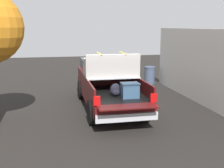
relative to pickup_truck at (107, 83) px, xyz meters
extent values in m
plane|color=black|center=(-0.35, 0.00, -0.95)|extent=(40.00, 40.00, 0.00)
cube|color=#470F0F|center=(-0.35, 0.00, -0.33)|extent=(5.50, 1.92, 0.46)
cube|color=black|center=(-1.55, 0.00, -0.08)|extent=(2.80, 1.80, 0.04)
cube|color=#470F0F|center=(-1.55, 0.93, 0.15)|extent=(2.80, 0.06, 0.50)
cube|color=#470F0F|center=(-1.55, -0.93, 0.15)|extent=(2.80, 0.06, 0.50)
cube|color=#470F0F|center=(-0.18, 0.00, 0.15)|extent=(0.06, 1.80, 0.50)
cube|color=#470F0F|center=(-3.23, 0.00, -0.08)|extent=(0.55, 1.80, 0.04)
cube|color=#B2B2B7|center=(-0.78, 0.00, 0.42)|extent=(1.25, 1.92, 0.04)
cube|color=#470F0F|center=(1.00, 0.00, 0.15)|extent=(2.30, 1.92, 0.50)
cube|color=#2D3842|center=(0.90, 0.00, 0.63)|extent=(1.94, 1.76, 0.46)
cube|color=#470F0F|center=(2.35, 0.00, 0.09)|extent=(0.40, 1.82, 0.38)
cube|color=#B2B2B7|center=(-3.07, 0.00, -0.44)|extent=(0.24, 1.92, 0.24)
cube|color=red|center=(-2.97, 0.88, 0.08)|extent=(0.06, 0.20, 0.28)
cube|color=red|center=(-2.97, -0.88, 0.08)|extent=(0.06, 0.20, 0.28)
cylinder|color=black|center=(1.40, 0.88, -0.54)|extent=(0.83, 0.30, 0.83)
cylinder|color=black|center=(1.40, -0.88, -0.54)|extent=(0.83, 0.30, 0.83)
cylinder|color=black|center=(-2.10, 0.88, -0.54)|extent=(0.83, 0.30, 0.83)
cylinder|color=black|center=(-2.10, -0.88, -0.54)|extent=(0.83, 0.30, 0.83)
cube|color=#335170|center=(-2.27, -0.32, 0.16)|extent=(0.40, 0.55, 0.45)
cube|color=#23394E|center=(-2.27, -0.32, 0.41)|extent=(0.44, 0.59, 0.05)
ellipsoid|color=black|center=(-1.96, 0.09, 0.15)|extent=(0.20, 0.37, 0.43)
ellipsoid|color=black|center=(-2.07, 0.09, 0.09)|extent=(0.09, 0.26, 0.19)
cube|color=#9E9993|center=(-0.78, 0.00, 0.65)|extent=(0.90, 1.96, 0.42)
cube|color=#9E9993|center=(-1.15, 0.00, 1.06)|extent=(0.16, 1.96, 0.40)
cube|color=#9E9993|center=(-0.73, 0.89, 0.97)|extent=(0.66, 0.20, 0.22)
cube|color=#9E9993|center=(-0.73, -0.88, 0.97)|extent=(0.66, 0.20, 0.22)
cube|color=yellow|center=(-0.78, 0.44, 1.27)|extent=(1.00, 0.03, 0.02)
cube|color=yellow|center=(-0.78, -0.44, 1.27)|extent=(1.00, 0.03, 0.02)
cube|color=silver|center=(-0.40, -4.01, 0.59)|extent=(9.13, 0.36, 3.09)
cylinder|color=#3F4C66|center=(3.99, -3.18, -0.50)|extent=(0.56, 0.56, 0.90)
cylinder|color=#3F4C66|center=(3.99, -3.18, -0.01)|extent=(0.60, 0.60, 0.08)
camera|label=1|loc=(-11.11, 2.13, 2.25)|focal=46.28mm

